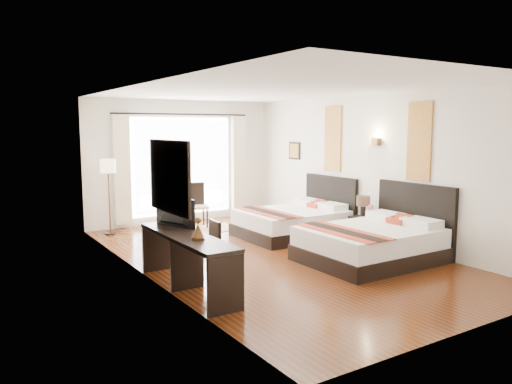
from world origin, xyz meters
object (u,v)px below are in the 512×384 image
nightstand (366,230)px  desk_chair (205,262)px  table_lamp (363,202)px  window_chair (197,214)px  bed_near (374,242)px  bed_far (295,221)px  side_table (184,214)px  floor_lamp (108,171)px  television (172,213)px  fruit_bowl (184,200)px  console_desk (187,262)px  vase (370,214)px

nightstand → desk_chair: desk_chair is taller
nightstand → table_lamp: bearing=95.0°
table_lamp → window_chair: bearing=123.4°
bed_near → bed_far: bearing=88.8°
bed_near → side_table: 4.60m
bed_near → floor_lamp: (-3.07, 4.37, 0.99)m
table_lamp → window_chair: 3.69m
table_lamp → window_chair: (-2.01, 3.05, -0.48)m
television → fruit_bowl: 3.98m
nightstand → floor_lamp: (-3.84, 3.40, 1.05)m
floor_lamp → nightstand: bearing=-41.5°
console_desk → desk_chair: desk_chair is taller
vase → window_chair: bearing=122.0°
television → vase: bearing=-112.7°
nightstand → floor_lamp: size_ratio=0.34×
nightstand → console_desk: console_desk is taller
table_lamp → vase: 0.27m
console_desk → nightstand: bearing=9.3°
bed_near → fruit_bowl: (-1.40, 4.40, 0.26)m
television → table_lamp: bearing=-110.1°
table_lamp → fruit_bowl: 4.00m
console_desk → window_chair: size_ratio=2.25×
window_chair → side_table: bearing=-132.1°
vase → nightstand: bearing=90.4°
floor_lamp → fruit_bowl: (1.67, 0.03, -0.73)m
floor_lamp → window_chair: size_ratio=1.59×
side_table → television: bearing=-116.5°
television → console_desk: bearing=155.2°
console_desk → side_table: console_desk is taller
table_lamp → fruit_bowl: size_ratio=1.67×
table_lamp → television: television is taller
bed_near → table_lamp: bearing=53.7°
bed_far → television: bearing=-157.1°
console_desk → fruit_bowl: bearing=66.1°
fruit_bowl → television: bearing=-116.8°
table_lamp → window_chair: size_ratio=0.41×
television → desk_chair: (0.38, -0.30, -0.71)m
fruit_bowl → window_chair: window_chair is taller
floor_lamp → bed_near: bearing=-54.9°
floor_lamp → window_chair: 2.10m
floor_lamp → bed_far: bearing=-34.5°
floor_lamp → side_table: size_ratio=2.84×
desk_chair → floor_lamp: 3.96m
table_lamp → desk_chair: 3.65m
side_table → window_chair: window_chair is taller
desk_chair → vase: bearing=-170.0°
side_table → bed_far: bearing=-55.5°
side_table → nightstand: bearing=-57.1°
side_table → window_chair: 0.34m
window_chair → bed_far: bearing=49.1°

